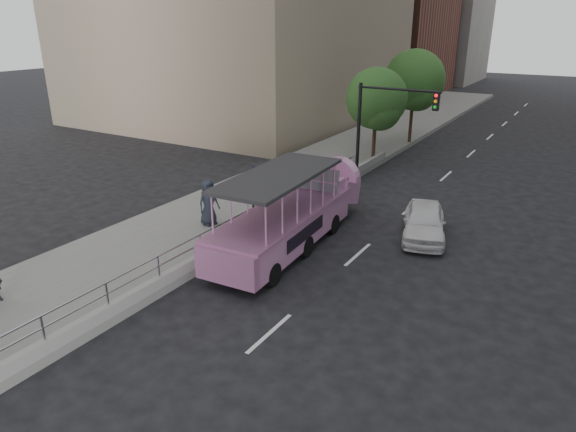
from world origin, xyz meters
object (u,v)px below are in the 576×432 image
object	(u,v)px
street_tree_far	(415,82)
car	(424,222)
traffic_signal	(381,119)
parking_sign	(253,197)
street_tree_near	(377,101)
pedestrian_far	(209,202)
duck_boat	(295,214)

from	to	relation	value
street_tree_far	car	bearing A→B (deg)	-69.41
street_tree_far	traffic_signal	bearing A→B (deg)	-81.57
parking_sign	street_tree_far	distance (m)	19.08
street_tree_near	street_tree_far	distance (m)	6.02
pedestrian_far	street_tree_near	distance (m)	13.37
traffic_signal	car	bearing A→B (deg)	-52.96
duck_boat	parking_sign	bearing A→B (deg)	-147.59
car	pedestrian_far	world-z (taller)	pedestrian_far
car	parking_sign	bearing A→B (deg)	-162.36
car	street_tree_far	size ratio (longest dim) A/B	0.62
car	street_tree_far	bearing A→B (deg)	93.60
car	street_tree_near	world-z (taller)	street_tree_near
parking_sign	pedestrian_far	bearing A→B (deg)	-178.29
duck_boat	pedestrian_far	size ratio (longest dim) A/B	4.95
traffic_signal	street_tree_near	distance (m)	3.80
parking_sign	street_tree_near	bearing A→B (deg)	91.35
duck_boat	traffic_signal	xyz separation A→B (m)	(-0.05, 8.64, 2.35)
street_tree_near	traffic_signal	bearing A→B (deg)	-65.02
pedestrian_far	street_tree_near	xyz separation A→B (m)	(1.88, 12.99, 2.57)
duck_boat	pedestrian_far	world-z (taller)	duck_boat
car	street_tree_far	distance (m)	16.52
duck_boat	street_tree_far	xyz separation A→B (m)	(-1.45, 18.07, 3.16)
duck_boat	car	size ratio (longest dim) A/B	2.36
duck_boat	street_tree_near	distance (m)	12.47
pedestrian_far	street_tree_far	xyz separation A→B (m)	(2.08, 18.99, 3.05)
pedestrian_far	parking_sign	bearing A→B (deg)	-73.48
car	street_tree_far	xyz separation A→B (m)	(-5.67, 15.09, 3.63)
pedestrian_far	parking_sign	size ratio (longest dim) A/B	0.64
street_tree_near	street_tree_far	bearing A→B (deg)	88.09
pedestrian_far	traffic_signal	bearing A→B (deg)	-5.14
traffic_signal	parking_sign	bearing A→B (deg)	-97.75
duck_boat	street_tree_far	world-z (taller)	street_tree_far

